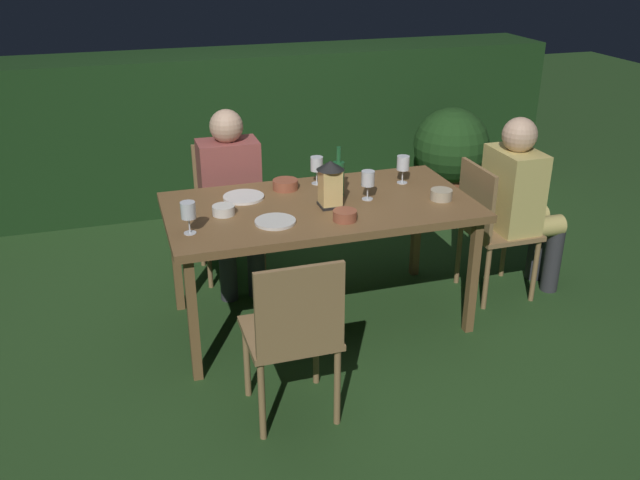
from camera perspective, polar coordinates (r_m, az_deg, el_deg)
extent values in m
plane|color=#26471E|center=(4.18, 0.00, -6.57)|extent=(16.00, 16.00, 0.00)
cube|color=brown|center=(3.86, 0.00, 2.74)|extent=(1.72, 0.90, 0.04)
cube|color=brown|center=(3.54, -10.53, -6.57)|extent=(0.05, 0.05, 0.71)
cube|color=brown|center=(3.99, 12.61, -3.03)|extent=(0.05, 0.05, 0.71)
cube|color=brown|center=(4.22, -11.91, -1.41)|extent=(0.05, 0.05, 0.71)
cube|color=brown|center=(4.60, 8.04, 1.13)|extent=(0.05, 0.05, 0.71)
cube|color=#937047|center=(3.23, -2.54, -7.75)|extent=(0.42, 0.40, 0.03)
cube|color=#937047|center=(2.96, -1.68, -5.91)|extent=(0.40, 0.02, 0.42)
cylinder|color=#937047|center=(3.46, -6.13, -9.90)|extent=(0.03, 0.03, 0.42)
cylinder|color=#937047|center=(3.53, -0.33, -8.98)|extent=(0.03, 0.03, 0.42)
cylinder|color=#937047|center=(3.19, -4.86, -13.22)|extent=(0.03, 0.03, 0.42)
cylinder|color=#937047|center=(3.26, 1.45, -12.12)|extent=(0.03, 0.03, 0.42)
cube|color=#937047|center=(4.58, -7.52, 2.19)|extent=(0.42, 0.40, 0.03)
cube|color=#937047|center=(4.68, -8.09, 5.57)|extent=(0.40, 0.03, 0.42)
cylinder|color=#937047|center=(4.55, -4.76, -0.95)|extent=(0.03, 0.03, 0.42)
cylinder|color=#937047|center=(4.50, -9.23, -1.52)|extent=(0.03, 0.03, 0.42)
cylinder|color=#937047|center=(4.85, -5.65, 0.70)|extent=(0.03, 0.03, 0.42)
cylinder|color=#937047|center=(4.80, -9.85, 0.18)|extent=(0.03, 0.03, 0.42)
cube|color=#9E4C47|center=(4.43, -7.57, 5.08)|extent=(0.38, 0.24, 0.50)
sphere|color=#D1A889|center=(4.33, -7.82, 9.38)|extent=(0.21, 0.21, 0.21)
cylinder|color=#9E4C47|center=(4.40, -5.92, 1.72)|extent=(0.13, 0.36, 0.13)
cylinder|color=#9E4C47|center=(4.38, -8.23, 1.44)|extent=(0.13, 0.36, 0.13)
cylinder|color=#333338|center=(4.36, -5.36, -1.94)|extent=(0.11, 0.11, 0.45)
cylinder|color=#333338|center=(4.33, -7.68, -2.24)|extent=(0.11, 0.11, 0.45)
cube|color=#937047|center=(4.44, 14.74, 0.81)|extent=(0.40, 0.42, 0.03)
cube|color=#937047|center=(4.26, 12.90, 3.29)|extent=(0.03, 0.40, 0.42)
cylinder|color=#937047|center=(4.75, 15.10, -0.61)|extent=(0.03, 0.03, 0.42)
cylinder|color=#937047|center=(4.48, 17.46, -2.46)|extent=(0.03, 0.03, 0.42)
cylinder|color=#937047|center=(4.59, 11.48, -1.15)|extent=(0.03, 0.03, 0.42)
cylinder|color=#937047|center=(4.31, 13.71, -3.12)|extent=(0.03, 0.03, 0.42)
cube|color=tan|center=(4.37, 15.78, 4.08)|extent=(0.24, 0.38, 0.50)
sphere|color=#D1A889|center=(4.27, 16.30, 8.41)|extent=(0.21, 0.21, 0.21)
cylinder|color=tan|center=(4.60, 16.34, 1.84)|extent=(0.36, 0.13, 0.13)
cylinder|color=tan|center=(4.46, 17.56, 0.99)|extent=(0.36, 0.13, 0.13)
cylinder|color=#333338|center=(4.78, 17.62, -0.59)|extent=(0.11, 0.11, 0.45)
cylinder|color=#333338|center=(4.65, 18.83, -1.48)|extent=(0.11, 0.11, 0.45)
cube|color=black|center=(3.81, 0.85, 2.93)|extent=(0.12, 0.12, 0.01)
cube|color=#F9D17A|center=(3.77, 0.86, 4.45)|extent=(0.11, 0.11, 0.20)
cone|color=black|center=(3.73, 0.87, 6.25)|extent=(0.15, 0.15, 0.05)
cylinder|color=#1E5B2D|center=(3.94, 1.55, 5.11)|extent=(0.07, 0.07, 0.20)
cylinder|color=#1E5B2D|center=(3.89, 1.57, 7.12)|extent=(0.03, 0.03, 0.09)
cylinder|color=silver|center=(3.92, 3.97, 3.44)|extent=(0.06, 0.06, 0.00)
cylinder|color=silver|center=(3.90, 3.98, 4.01)|extent=(0.01, 0.01, 0.08)
cylinder|color=silver|center=(3.88, 4.02, 5.16)|extent=(0.08, 0.08, 0.08)
cylinder|color=maroon|center=(3.88, 4.01, 4.82)|extent=(0.07, 0.07, 0.03)
cylinder|color=silver|center=(4.20, 6.86, 4.78)|extent=(0.06, 0.06, 0.00)
cylinder|color=silver|center=(4.19, 6.89, 5.32)|extent=(0.01, 0.01, 0.08)
cylinder|color=silver|center=(4.16, 6.94, 6.39)|extent=(0.08, 0.08, 0.08)
cylinder|color=maroon|center=(4.17, 6.93, 6.08)|extent=(0.07, 0.07, 0.03)
cylinder|color=silver|center=(4.16, -0.27, 4.74)|extent=(0.06, 0.06, 0.00)
cylinder|color=silver|center=(4.14, -0.27, 5.29)|extent=(0.01, 0.01, 0.08)
cylinder|color=silver|center=(4.12, -0.28, 6.38)|extent=(0.08, 0.08, 0.08)
cylinder|color=maroon|center=(4.12, -0.28, 6.06)|extent=(0.07, 0.07, 0.03)
cylinder|color=silver|center=(3.53, -10.78, 0.59)|extent=(0.06, 0.06, 0.00)
cylinder|color=silver|center=(3.51, -10.83, 1.21)|extent=(0.01, 0.01, 0.08)
cylinder|color=silver|center=(3.48, -10.94, 2.46)|extent=(0.08, 0.08, 0.08)
cylinder|color=maroon|center=(3.49, -10.90, 2.10)|extent=(0.07, 0.07, 0.03)
cylinder|color=silver|center=(3.59, -3.75, 1.55)|extent=(0.22, 0.22, 0.01)
cylinder|color=white|center=(3.95, -6.39, 3.59)|extent=(0.24, 0.24, 0.01)
cylinder|color=#9E5138|center=(4.06, -2.90, 4.64)|extent=(0.15, 0.15, 0.06)
cylinder|color=#424C1E|center=(4.06, -2.90, 4.80)|extent=(0.13, 0.13, 0.02)
cylinder|color=#9E5138|center=(3.61, 2.09, 2.07)|extent=(0.13, 0.13, 0.06)
cylinder|color=tan|center=(3.61, 2.09, 2.23)|extent=(0.11, 0.11, 0.02)
cylinder|color=silver|center=(3.73, -8.05, 2.50)|extent=(0.12, 0.12, 0.05)
cylinder|color=#477533|center=(3.72, -8.06, 2.64)|extent=(0.10, 0.10, 0.02)
cylinder|color=#BCAD8E|center=(3.96, 10.07, 3.75)|extent=(0.12, 0.12, 0.06)
cylinder|color=beige|center=(3.95, 10.09, 3.91)|extent=(0.11, 0.11, 0.02)
cube|color=#193816|center=(5.94, -6.44, 9.37)|extent=(5.33, 0.66, 1.25)
cylinder|color=#9E5133|center=(5.94, 10.58, 4.09)|extent=(0.29, 0.29, 0.26)
sphere|color=#1E4219|center=(5.82, 10.87, 7.74)|extent=(0.63, 0.63, 0.63)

